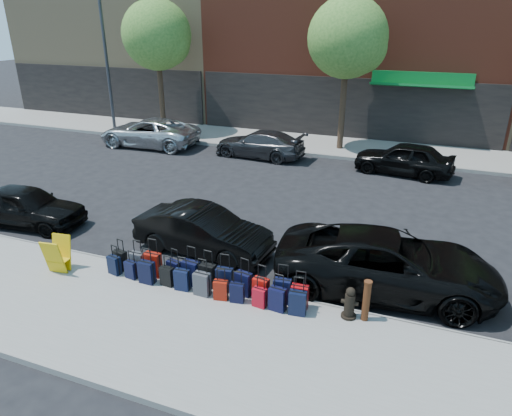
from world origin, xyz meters
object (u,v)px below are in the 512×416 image
at_px(fire_hydrant, 350,304).
at_px(car_near_1, 203,231).
at_px(tree_center, 350,40).
at_px(car_near_0, 26,206).
at_px(tree_left, 159,37).
at_px(suitcase_front_5, 208,275).
at_px(car_far_0, 149,132).
at_px(car_far_2, 404,158).
at_px(car_near_2, 387,263).
at_px(display_rack, 58,255).
at_px(streetlight, 108,51).
at_px(car_far_1, 259,144).
at_px(bollard, 366,300).

xyz_separation_m(fire_hydrant, car_near_1, (-4.61, 1.86, 0.17)).
bearing_deg(tree_center, car_near_0, -122.09).
height_order(tree_left, suitcase_front_5, tree_left).
height_order(car_near_1, car_far_0, car_far_0).
height_order(car_near_0, car_far_2, car_far_2).
distance_m(fire_hydrant, car_near_2, 1.82).
relative_size(suitcase_front_5, display_rack, 1.01).
bearing_deg(car_near_1, tree_center, -2.98).
distance_m(display_rack, car_far_2, 14.54).
relative_size(car_near_1, car_near_2, 0.74).
bearing_deg(display_rack, car_far_2, 49.99).
bearing_deg(streetlight, tree_left, 13.39).
height_order(suitcase_front_5, car_far_0, car_far_0).
xyz_separation_m(display_rack, car_near_1, (2.98, 2.59, 0.05)).
height_order(tree_center, car_near_2, tree_center).
distance_m(car_near_1, car_near_2, 5.21).
distance_m(car_near_2, car_far_1, 12.33).
distance_m(fire_hydrant, bollard, 0.39).
height_order(suitcase_front_5, car_near_2, car_near_2).
height_order(bollard, display_rack, bollard).
bearing_deg(bollard, car_far_2, 90.30).
relative_size(bollard, car_near_2, 0.18).
xyz_separation_m(car_far_1, car_far_2, (6.85, -0.24, 0.06)).
distance_m(suitcase_front_5, bollard, 3.92).
distance_m(tree_center, display_rack, 16.43).
distance_m(suitcase_front_5, car_near_0, 7.54).
relative_size(bollard, car_far_2, 0.24).
height_order(car_near_0, car_near_2, car_near_2).
xyz_separation_m(tree_center, car_far_0, (-9.87, -2.70, -4.67)).
relative_size(display_rack, car_far_1, 0.21).
xyz_separation_m(tree_center, bollard, (3.27, -14.25, -4.75)).
bearing_deg(bollard, car_far_0, 138.67).
bearing_deg(car_far_0, streetlight, -121.00).
distance_m(bollard, car_near_2, 1.69).
bearing_deg(tree_left, streetlight, -166.61).
bearing_deg(bollard, display_rack, -174.54).
distance_m(suitcase_front_5, display_rack, 4.10).
relative_size(streetlight, bollard, 8.03).
bearing_deg(streetlight, tree_center, 2.98).
bearing_deg(tree_center, fire_hydrant, -78.45).
distance_m(suitcase_front_5, fire_hydrant, 3.56).
distance_m(streetlight, car_near_0, 13.85).
relative_size(fire_hydrant, car_far_2, 0.18).
height_order(bollard, car_near_2, car_near_2).
bearing_deg(display_rack, tree_center, 65.52).
bearing_deg(tree_center, car_far_1, -144.98).
relative_size(tree_left, tree_center, 1.00).
bearing_deg(car_near_2, tree_left, 42.52).
bearing_deg(car_near_0, suitcase_front_5, -106.75).
distance_m(display_rack, car_near_2, 8.54).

